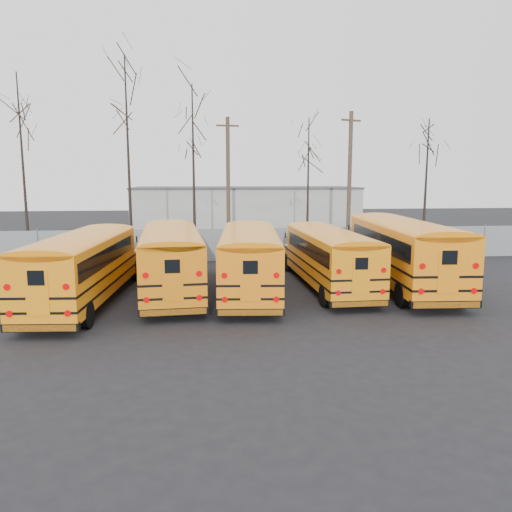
{
  "coord_description": "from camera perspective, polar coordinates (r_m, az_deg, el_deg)",
  "views": [
    {
      "loc": [
        -2.13,
        -18.52,
        5.18
      ],
      "look_at": [
        0.18,
        3.72,
        1.6
      ],
      "focal_mm": 35.0,
      "sensor_mm": 36.0,
      "label": 1
    }
  ],
  "objects": [
    {
      "name": "tree_1",
      "position": [
        38.07,
        -25.1,
        9.53
      ],
      "size": [
        0.26,
        0.26,
        12.06
      ],
      "primitive_type": "cone",
      "color": "black",
      "rests_on": "ground"
    },
    {
      "name": "distant_building",
      "position": [
        50.79,
        -1.25,
        5.5
      ],
      "size": [
        22.0,
        8.0,
        4.0
      ],
      "primitive_type": "cube",
      "color": "#BBBBB6",
      "rests_on": "ground"
    },
    {
      "name": "utility_pole_right",
      "position": [
        38.99,
        10.64,
        8.86
      ],
      "size": [
        1.69,
        0.82,
        9.98
      ],
      "rotation": [
        0.0,
        0.0,
        0.4
      ],
      "color": "#493A29",
      "rests_on": "ground"
    },
    {
      "name": "bus_d",
      "position": [
        23.28,
        8.27,
        0.3
      ],
      "size": [
        2.61,
        10.19,
        2.83
      ],
      "rotation": [
        0.0,
        0.0,
        0.03
      ],
      "color": "black",
      "rests_on": "ground"
    },
    {
      "name": "tree_2",
      "position": [
        33.48,
        -14.38,
        10.79
      ],
      "size": [
        0.26,
        0.26,
        12.67
      ],
      "primitive_type": "cone",
      "color": "black",
      "rests_on": "ground"
    },
    {
      "name": "bus_b",
      "position": [
        22.35,
        -9.66,
        0.16
      ],
      "size": [
        3.23,
        10.87,
        3.0
      ],
      "rotation": [
        0.0,
        0.0,
        0.07
      ],
      "color": "black",
      "rests_on": "ground"
    },
    {
      "name": "bus_c",
      "position": [
        22.02,
        -0.76,
        0.09
      ],
      "size": [
        3.29,
        10.74,
        2.96
      ],
      "rotation": [
        0.0,
        0.0,
        -0.08
      ],
      "color": "black",
      "rests_on": "ground"
    },
    {
      "name": "utility_pole_left",
      "position": [
        37.59,
        -3.21,
        8.6
      ],
      "size": [
        1.68,
        0.39,
        9.48
      ],
      "rotation": [
        0.0,
        0.0,
        0.16
      ],
      "color": "#473828",
      "rests_on": "ground"
    },
    {
      "name": "fence",
      "position": [
        30.88,
        -1.91,
        1.31
      ],
      "size": [
        40.0,
        0.04,
        2.0
      ],
      "primitive_type": "cube",
      "color": "gray",
      "rests_on": "ground"
    },
    {
      "name": "bus_a",
      "position": [
        21.39,
        -19.14,
        -0.68
      ],
      "size": [
        3.17,
        10.72,
        2.96
      ],
      "rotation": [
        0.0,
        0.0,
        -0.07
      ],
      "color": "black",
      "rests_on": "ground"
    },
    {
      "name": "bus_e",
      "position": [
        24.3,
        16.32,
        0.98
      ],
      "size": [
        3.31,
        11.74,
        3.25
      ],
      "rotation": [
        0.0,
        0.0,
        -0.06
      ],
      "color": "black",
      "rests_on": "ground"
    },
    {
      "name": "tree_3",
      "position": [
        33.38,
        -7.14,
        9.6
      ],
      "size": [
        0.26,
        0.26,
        11.03
      ],
      "primitive_type": "cone",
      "color": "black",
      "rests_on": "ground"
    },
    {
      "name": "tree_5",
      "position": [
        39.05,
        18.84,
        7.84
      ],
      "size": [
        0.26,
        0.26,
        9.31
      ],
      "primitive_type": "cone",
      "color": "black",
      "rests_on": "ground"
    },
    {
      "name": "ground",
      "position": [
        19.35,
        0.63,
        -6.43
      ],
      "size": [
        120.0,
        120.0,
        0.0
      ],
      "primitive_type": "plane",
      "color": "black",
      "rests_on": "ground"
    },
    {
      "name": "tree_4",
      "position": [
        35.29,
        5.96,
        8.07
      ],
      "size": [
        0.26,
        0.26,
        9.16
      ],
      "primitive_type": "cone",
      "color": "black",
      "rests_on": "ground"
    }
  ]
}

